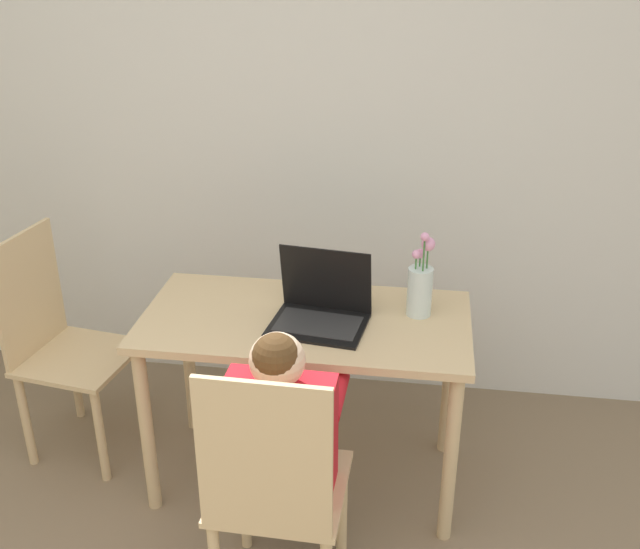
{
  "coord_description": "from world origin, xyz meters",
  "views": [
    {
      "loc": [
        0.64,
        -0.88,
        2.01
      ],
      "look_at": [
        0.3,
        1.46,
        0.9
      ],
      "focal_mm": 42.0,
      "sensor_mm": 36.0,
      "label": 1
    }
  ],
  "objects_px": {
    "chair_spare": "(62,345)",
    "person_seated": "(283,430)",
    "chair_occupied": "(275,492)",
    "water_bottle": "(360,283)",
    "flower_vase": "(420,286)",
    "laptop": "(321,306)"
  },
  "relations": [
    {
      "from": "chair_spare",
      "to": "person_seated",
      "type": "xyz_separation_m",
      "value": [
        1.02,
        -0.59,
        0.13
      ]
    },
    {
      "from": "person_seated",
      "to": "chair_occupied",
      "type": "bearing_deg",
      "value": 90.0
    },
    {
      "from": "person_seated",
      "to": "water_bottle",
      "type": "bearing_deg",
      "value": -103.57
    },
    {
      "from": "person_seated",
      "to": "flower_vase",
      "type": "relative_size",
      "value": 2.99
    },
    {
      "from": "chair_occupied",
      "to": "water_bottle",
      "type": "xyz_separation_m",
      "value": [
        0.17,
        0.76,
        0.34
      ]
    },
    {
      "from": "water_bottle",
      "to": "chair_occupied",
      "type": "bearing_deg",
      "value": -102.63
    },
    {
      "from": "chair_spare",
      "to": "laptop",
      "type": "xyz_separation_m",
      "value": [
        1.06,
        -0.08,
        0.3
      ]
    },
    {
      "from": "flower_vase",
      "to": "water_bottle",
      "type": "xyz_separation_m",
      "value": [
        -0.22,
        0.02,
        -0.02
      ]
    },
    {
      "from": "laptop",
      "to": "chair_occupied",
      "type": "bearing_deg",
      "value": -87.1
    },
    {
      "from": "water_bottle",
      "to": "flower_vase",
      "type": "bearing_deg",
      "value": -6.41
    },
    {
      "from": "chair_spare",
      "to": "laptop",
      "type": "distance_m",
      "value": 1.11
    },
    {
      "from": "chair_occupied",
      "to": "water_bottle",
      "type": "distance_m",
      "value": 0.85
    },
    {
      "from": "laptop",
      "to": "flower_vase",
      "type": "height_order",
      "value": "flower_vase"
    },
    {
      "from": "chair_occupied",
      "to": "flower_vase",
      "type": "distance_m",
      "value": 0.91
    },
    {
      "from": "water_bottle",
      "to": "person_seated",
      "type": "bearing_deg",
      "value": -104.84
    },
    {
      "from": "chair_occupied",
      "to": "person_seated",
      "type": "relative_size",
      "value": 0.96
    },
    {
      "from": "chair_spare",
      "to": "water_bottle",
      "type": "height_order",
      "value": "chair_spare"
    },
    {
      "from": "water_bottle",
      "to": "chair_spare",
      "type": "bearing_deg",
      "value": -177.86
    },
    {
      "from": "chair_occupied",
      "to": "chair_spare",
      "type": "relative_size",
      "value": 1.0
    },
    {
      "from": "person_seated",
      "to": "flower_vase",
      "type": "xyz_separation_m",
      "value": [
        0.39,
        0.61,
        0.22
      ]
    },
    {
      "from": "flower_vase",
      "to": "chair_spare",
      "type": "bearing_deg",
      "value": -179.2
    },
    {
      "from": "chair_occupied",
      "to": "flower_vase",
      "type": "height_order",
      "value": "flower_vase"
    }
  ]
}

